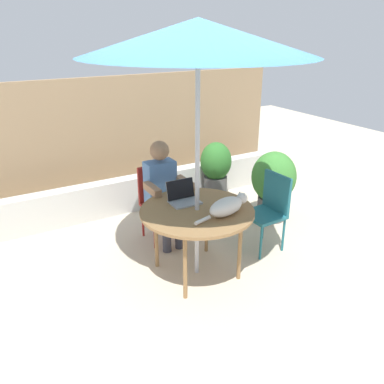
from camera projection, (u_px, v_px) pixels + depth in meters
The scene contains 12 objects.
ground_plane at pixel (197, 272), 4.17m from camera, with size 14.00×14.00×0.00m, color beige.
fence_back at pixel (110, 137), 5.85m from camera, with size 5.60×0.08×1.75m, color #937756.
planter_wall_low at pixel (131, 194), 5.51m from camera, with size 5.04×0.20×0.48m, color beige.
patio_table at pixel (197, 214), 3.91m from camera, with size 1.13×1.13×0.73m.
patio_umbrella at pixel (198, 38), 3.28m from camera, with size 2.05×2.05×2.47m.
chair_occupied at pixel (158, 197), 4.70m from camera, with size 0.40×0.40×0.89m.
chair_empty at pixel (270, 206), 4.46m from camera, with size 0.42×0.42×0.89m.
person_seated at pixel (163, 188), 4.51m from camera, with size 0.48×0.48×1.23m.
laptop at pixel (183, 196), 4.05m from camera, with size 0.31×0.26×0.21m.
cat at pixel (228, 206), 3.76m from camera, with size 0.65×0.27×0.17m.
potted_plant_near_fence at pixel (273, 182), 5.14m from camera, with size 0.58×0.58×0.93m.
potted_plant_by_chair at pixel (216, 168), 5.77m from camera, with size 0.45×0.45×0.87m.
Camera 1 is at (-1.81, -3.02, 2.40)m, focal length 36.94 mm.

